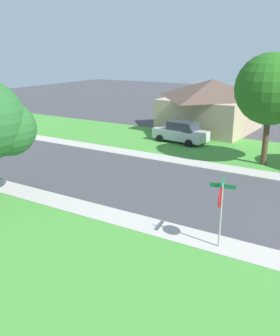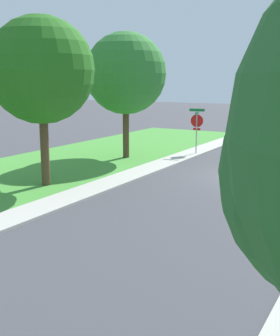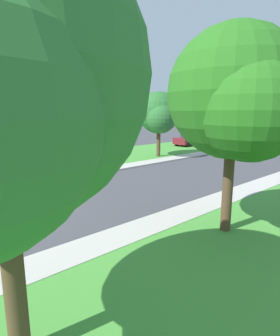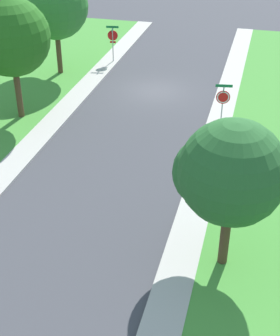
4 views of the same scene
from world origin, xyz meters
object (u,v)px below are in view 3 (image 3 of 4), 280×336
stop_sign_far_corner (50,149)px  tree_sidewalk_far (238,97)px  car_red_kerbside_mid (244,135)px  car_maroon_across_road (190,139)px  tree_corner_large (159,114)px

stop_sign_far_corner → tree_sidewalk_far: 12.27m
car_red_kerbside_mid → car_maroon_across_road: 9.65m
stop_sign_far_corner → tree_corner_large: (-1.16, 10.76, 2.01)m
stop_sign_far_corner → tree_sidewalk_far: tree_sidewalk_far is taller
tree_corner_large → car_red_kerbside_mid: bearing=95.6°
car_maroon_across_road → tree_sidewalk_far: (16.57, -18.51, 3.81)m
car_red_kerbside_mid → car_maroon_across_road: (-1.72, -9.50, 0.00)m
stop_sign_far_corner → tree_sidewalk_far: size_ratio=0.40×
car_red_kerbside_mid → tree_sidewalk_far: tree_sidewalk_far is taller
stop_sign_far_corner → tree_sidewalk_far: (11.90, 1.08, 2.80)m
stop_sign_far_corner → tree_corner_large: bearing=96.2°
tree_sidewalk_far → stop_sign_far_corner: bearing=-174.8°
car_maroon_across_road → tree_sidewalk_far: 25.13m
car_maroon_across_road → tree_corner_large: tree_corner_large is taller
stop_sign_far_corner → car_maroon_across_road: (-4.67, 19.58, -1.01)m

